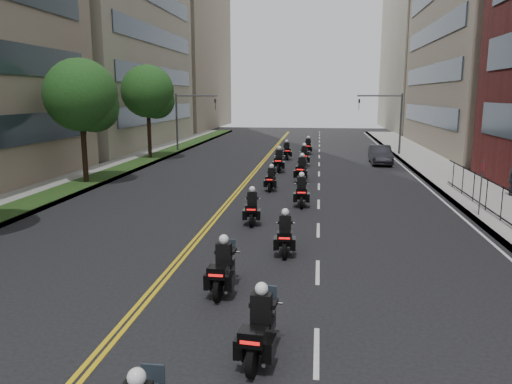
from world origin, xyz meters
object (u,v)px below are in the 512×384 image
Objects in this scene: motorcycle_7 at (302,170)px; motorcycle_1 at (260,330)px; motorcycle_10 at (287,152)px; motorcycle_9 at (304,157)px; motorcycle_5 at (301,192)px; motorcycle_11 at (308,147)px; motorcycle_6 at (271,180)px; motorcycle_3 at (285,236)px; motorcycle_4 at (252,209)px; motorcycle_8 at (279,162)px; motorcycle_2 at (223,270)px; parked_sedan at (380,155)px.

motorcycle_1 is at bearing -85.45° from motorcycle_7.
motorcycle_1 is 0.98× the size of motorcycle_10.
motorcycle_5 is at bearing -91.42° from motorcycle_9.
motorcycle_7 reaches higher than motorcycle_11.
motorcycle_11 reaches higher than motorcycle_6.
motorcycle_11 reaches higher than motorcycle_3.
motorcycle_3 is 0.99× the size of motorcycle_4.
motorcycle_11 is (1.82, 11.40, -0.07)m from motorcycle_8.
motorcycle_2 is at bearing 118.40° from motorcycle_1.
motorcycle_10 is at bearing 92.08° from motorcycle_6.
motorcycle_2 is 0.98× the size of motorcycle_10.
motorcycle_10 is 7.92m from parked_sedan.
motorcycle_9 is at bearing 88.84° from motorcycle_5.
motorcycle_11 is at bearing 88.12° from motorcycle_5.
motorcycle_7 is at bearing 87.25° from motorcycle_3.
motorcycle_11 is (1.80, 26.15, 0.03)m from motorcycle_4.
motorcycle_1 is at bearing -86.96° from motorcycle_8.
motorcycle_1 is 0.50× the size of parked_sedan.
motorcycle_9 is (-0.07, 7.28, -0.02)m from motorcycle_7.
motorcycle_10 is (-1.61, 33.22, 0.01)m from motorcycle_1.
motorcycle_1 is 3.79m from motorcycle_2.
motorcycle_5 reaches higher than motorcycle_11.
motorcycle_8 is 11.55m from motorcycle_11.
motorcycle_11 is at bearing 86.56° from motorcycle_9.
parked_sedan is (6.07, 31.24, 0.09)m from motorcycle_1.
motorcycle_8 is 1.06× the size of motorcycle_9.
motorcycle_8 is (-0.23, 22.50, 0.09)m from motorcycle_2.
motorcycle_11 is at bearing 94.60° from motorcycle_7.
motorcycle_1 is 0.93× the size of motorcycle_9.
parked_sedan is at bearing 13.68° from motorcycle_9.
parked_sedan is at bearing -45.94° from motorcycle_11.
motorcycle_6 is at bearing -89.74° from motorcycle_8.
motorcycle_1 is at bearing -93.58° from motorcycle_5.
motorcycle_4 is 21.98m from motorcycle_10.
motorcycle_8 is at bearing 99.44° from motorcycle_1.
motorcycle_2 is at bearing -97.62° from motorcycle_10.
motorcycle_11 is at bearing 80.25° from motorcycle_8.
motorcycle_8 reaches higher than parked_sedan.
motorcycle_9 is 7.92m from motorcycle_11.
motorcycle_3 is at bearing 69.78° from motorcycle_2.
motorcycle_1 is 7.25m from motorcycle_3.
motorcycle_10 is 4.52m from motorcycle_11.
motorcycle_5 is at bearing -62.13° from motorcycle_6.
motorcycle_8 is (-1.69, 25.99, 0.09)m from motorcycle_1.
motorcycle_2 is 0.90× the size of motorcycle_7.
motorcycle_8 reaches higher than motorcycle_10.
motorcycle_11 reaches higher than motorcycle_10.
motorcycle_7 is 0.97× the size of motorcycle_8.
motorcycle_7 is 1.09× the size of motorcycle_10.
motorcycle_6 is at bearing -95.20° from motorcycle_11.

